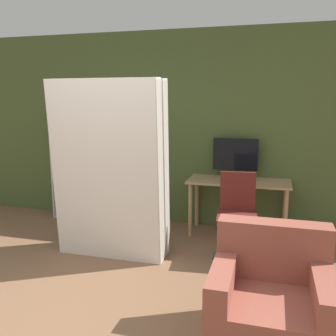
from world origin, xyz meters
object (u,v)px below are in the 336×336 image
Objects in this scene: bookshelf at (78,159)px; mattress_far at (115,168)px; monitor at (235,157)px; office_chair at (237,224)px; mattress_near at (107,172)px; armchair at (271,302)px.

bookshelf is 1.52m from mattress_far.
monitor is 1.10m from office_chair.
monitor is 0.30× the size of mattress_near.
office_chair is 0.49× the size of mattress_near.
mattress_far is (-1.38, -0.16, 0.59)m from office_chair.
monitor is at bearing -0.05° from bookshelf.
office_chair is at bearing -20.18° from bookshelf.
mattress_near is (-1.25, -1.29, -0.03)m from monitor.
mattress_far is at bearing 144.28° from armchair.
mattress_far is 2.34× the size of armchair.
mattress_near is at bearing -164.28° from office_chair.
bookshelf is at bearing 179.95° from monitor.
armchair is at bearing -39.39° from bookshelf.
armchair is at bearing -74.92° from office_chair.
mattress_near is 0.23m from mattress_far.
monitor is 2.49m from armchair.
monitor is at bearing 98.00° from office_chair.
bookshelf is 0.86× the size of mattress_far.
armchair is at bearing -30.61° from mattress_near.
mattress_near reaches higher than office_chair.
office_chair is at bearing 15.72° from mattress_near.
mattress_near is (-1.38, -0.39, 0.59)m from office_chair.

